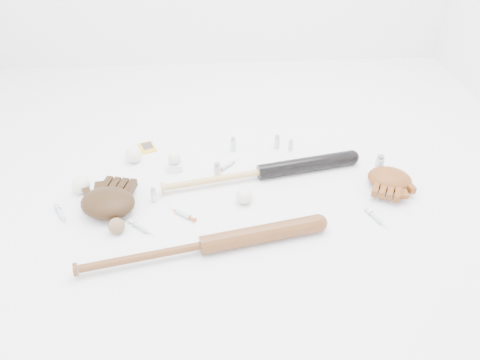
{
  "coord_description": "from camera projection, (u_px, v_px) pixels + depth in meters",
  "views": [
    {
      "loc": [
        -0.07,
        -1.54,
        1.26
      ],
      "look_at": [
        0.04,
        0.07,
        0.06
      ],
      "focal_mm": 35.0,
      "sensor_mm": 36.0,
      "label": 1
    }
  ],
  "objects": [
    {
      "name": "trading_card",
      "position": [
        147.0,
        147.0,
        2.32
      ],
      "size": [
        0.1,
        0.12,
        0.01
      ],
      "primitive_type": "cube",
      "rotation": [
        0.0,
        0.0,
        0.35
      ],
      "color": "gold",
      "rests_on": "ground"
    },
    {
      "name": "syringe_0",
      "position": [
        141.0,
        228.0,
        1.84
      ],
      "size": [
        0.13,
        0.12,
        0.02
      ],
      "primitive_type": null,
      "rotation": [
        0.0,
        0.0,
        -0.72
      ],
      "color": "#ADBCC6",
      "rests_on": "ground"
    },
    {
      "name": "vial_3",
      "position": [
        379.0,
        164.0,
        2.13
      ],
      "size": [
        0.04,
        0.04,
        0.09
      ],
      "primitive_type": "cylinder",
      "color": "silver",
      "rests_on": "ground"
    },
    {
      "name": "vial_5",
      "position": [
        277.0,
        142.0,
        2.3
      ],
      "size": [
        0.03,
        0.03,
        0.07
      ],
      "primitive_type": "cylinder",
      "color": "silver",
      "rests_on": "ground"
    },
    {
      "name": "syringe_1",
      "position": [
        183.0,
        214.0,
        1.9
      ],
      "size": [
        0.14,
        0.12,
        0.02
      ],
      "primitive_type": null,
      "rotation": [
        0.0,
        0.0,
        2.47
      ],
      "color": "#ADBCC6",
      "rests_on": "ground"
    },
    {
      "name": "vial_4",
      "position": [
        154.0,
        195.0,
        1.97
      ],
      "size": [
        0.03,
        0.03,
        0.07
      ],
      "primitive_type": "cylinder",
      "color": "silver",
      "rests_on": "ground"
    },
    {
      "name": "vial_2",
      "position": [
        217.0,
        171.0,
        2.09
      ],
      "size": [
        0.03,
        0.03,
        0.08
      ],
      "primitive_type": "cylinder",
      "color": "silver",
      "rests_on": "ground"
    },
    {
      "name": "baseball_aged",
      "position": [
        116.0,
        226.0,
        1.81
      ],
      "size": [
        0.06,
        0.06,
        0.06
      ],
      "primitive_type": "sphere",
      "color": "brown",
      "rests_on": "ground"
    },
    {
      "name": "vial_0",
      "position": [
        233.0,
        144.0,
        2.28
      ],
      "size": [
        0.03,
        0.03,
        0.07
      ],
      "primitive_type": "cylinder",
      "color": "silver",
      "rests_on": "ground"
    },
    {
      "name": "baseball_left",
      "position": [
        81.0,
        185.0,
        2.01
      ],
      "size": [
        0.08,
        0.08,
        0.08
      ],
      "primitive_type": "sphere",
      "color": "white",
      "rests_on": "ground"
    },
    {
      "name": "pedestal",
      "position": [
        175.0,
        167.0,
        2.16
      ],
      "size": [
        0.07,
        0.07,
        0.04
      ],
      "primitive_type": "cube",
      "rotation": [
        0.0,
        0.0,
        0.11
      ],
      "color": "white",
      "rests_on": "ground"
    },
    {
      "name": "syringe_3",
      "position": [
        376.0,
        218.0,
        1.89
      ],
      "size": [
        0.08,
        0.15,
        0.02
      ],
      "primitive_type": null,
      "rotation": [
        0.0,
        0.0,
        -1.17
      ],
      "color": "#ADBCC6",
      "rests_on": "ground"
    },
    {
      "name": "glove_dark",
      "position": [
        108.0,
        203.0,
        1.9
      ],
      "size": [
        0.32,
        0.32,
        0.1
      ],
      "primitive_type": null,
      "rotation": [
        0.0,
        0.0,
        -0.25
      ],
      "color": "black",
      "rests_on": "ground"
    },
    {
      "name": "baseball_mid",
      "position": [
        244.0,
        196.0,
        1.96
      ],
      "size": [
        0.07,
        0.07,
        0.07
      ],
      "primitive_type": "sphere",
      "color": "white",
      "rests_on": "ground"
    },
    {
      "name": "baseball_upper",
      "position": [
        133.0,
        155.0,
        2.2
      ],
      "size": [
        0.08,
        0.08,
        0.08
      ],
      "primitive_type": "sphere",
      "color": "white",
      "rests_on": "ground"
    },
    {
      "name": "vial_1",
      "position": [
        291.0,
        145.0,
        2.29
      ],
      "size": [
        0.02,
        0.02,
        0.06
      ],
      "primitive_type": "cylinder",
      "color": "silver",
      "rests_on": "ground"
    },
    {
      "name": "baseball_on_pedestal",
      "position": [
        174.0,
        158.0,
        2.13
      ],
      "size": [
        0.06,
        0.06,
        0.06
      ],
      "primitive_type": "sphere",
      "color": "white",
      "rests_on": "pedestal"
    },
    {
      "name": "bat_dark",
      "position": [
        261.0,
        172.0,
        2.1
      ],
      "size": [
        0.94,
        0.26,
        0.07
      ],
      "primitive_type": null,
      "rotation": [
        0.0,
        0.0,
        0.2
      ],
      "color": "black",
      "rests_on": "ground"
    },
    {
      "name": "glove_tan",
      "position": [
        390.0,
        179.0,
        2.05
      ],
      "size": [
        0.3,
        0.3,
        0.08
      ],
      "primitive_type": null,
      "rotation": [
        0.0,
        0.0,
        2.69
      ],
      "color": "brown",
      "rests_on": "ground"
    },
    {
      "name": "syringe_5",
      "position": [
        61.0,
        214.0,
        1.91
      ],
      "size": [
        0.1,
        0.15,
        0.02
      ],
      "primitive_type": null,
      "rotation": [
        0.0,
        0.0,
        -1.05
      ],
      "color": "#ADBCC6",
      "rests_on": "ground"
    },
    {
      "name": "syringe_2",
      "position": [
        227.0,
        166.0,
        2.18
      ],
      "size": [
        0.13,
        0.12,
        0.02
      ],
      "primitive_type": null,
      "rotation": [
        0.0,
        0.0,
        0.74
      ],
      "color": "#ADBCC6",
      "rests_on": "ground"
    },
    {
      "name": "bat_wood",
      "position": [
        203.0,
        245.0,
        1.72
      ],
      "size": [
        0.97,
        0.26,
        0.07
      ],
      "primitive_type": null,
      "rotation": [
        0.0,
        0.0,
        0.2
      ],
      "color": "brown",
      "rests_on": "ground"
    },
    {
      "name": "syringe_4",
      "position": [
        334.0,
        162.0,
        2.21
      ],
      "size": [
        0.16,
        0.03,
        0.02
      ],
      "primitive_type": null,
      "rotation": [
        0.0,
        0.0,
        3.13
      ],
      "color": "#ADBCC6",
      "rests_on": "ground"
    }
  ]
}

